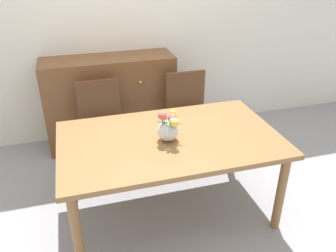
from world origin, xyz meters
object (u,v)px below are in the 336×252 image
dining_table (170,146)px  dresser (111,102)px  flower_vase (168,128)px  chair_right (188,110)px  chair_left (101,120)px

dining_table → dresser: bearing=102.5°
dresser → flower_vase: size_ratio=5.50×
dresser → chair_right: bearing=-32.7°
dining_table → chair_left: 0.97m
chair_left → dresser: dresser is taller
dresser → flower_vase: 1.44m
chair_left → flower_vase: (0.43, -0.89, 0.31)m
chair_right → dresser: dresser is taller
dining_table → chair_right: chair_right is taller
chair_right → dresser: (-0.75, 0.48, -0.02)m
dining_table → chair_right: (0.45, 0.85, -0.13)m
chair_right → flower_vase: (-0.47, -0.89, 0.31)m
chair_left → chair_right: size_ratio=1.00×
chair_right → flower_vase: bearing=62.1°
chair_left → dresser: (0.15, 0.48, -0.02)m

